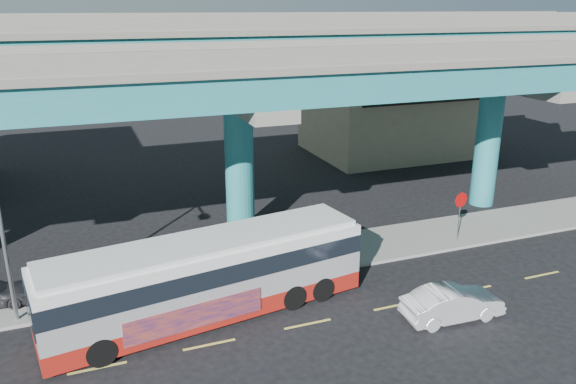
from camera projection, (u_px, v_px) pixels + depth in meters
name	position (u px, v px, depth m)	size (l,w,h in m)	color
ground	(305.00, 320.00, 22.63)	(120.00, 120.00, 0.00)	black
sidewalk	(262.00, 263.00, 27.48)	(70.00, 4.00, 0.15)	gray
lane_markings	(308.00, 324.00, 22.36)	(58.00, 0.12, 0.01)	#D8C64C
viaduct	(236.00, 68.00, 27.82)	(52.00, 12.40, 11.70)	#21737F
building_beige	(396.00, 111.00, 48.01)	(14.00, 10.23, 7.00)	tan
transit_bus	(208.00, 275.00, 22.43)	(13.39, 4.82, 3.37)	maroon
sedan	(452.00, 303.00, 22.57)	(4.23, 1.64, 1.37)	#B8B8BD
stop_sign	(460.00, 206.00, 29.23)	(0.83, 0.13, 2.75)	gray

